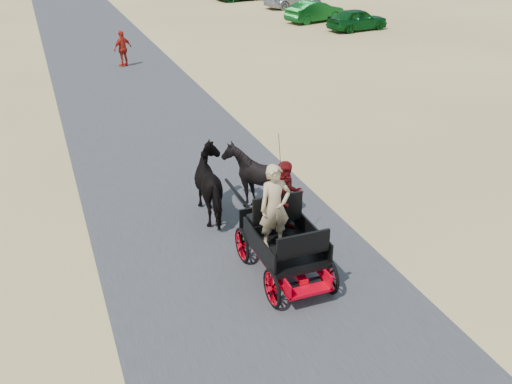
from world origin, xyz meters
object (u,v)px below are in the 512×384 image
object	(u,v)px
carriage	(284,260)
car_b	(315,11)
horse_right	(256,178)
horse_left	(215,185)
pedestrian	(123,49)
car_a	(357,19)

from	to	relation	value
carriage	car_b	xyz separation A→B (m)	(14.03, 26.68, 0.33)
horse_right	car_b	world-z (taller)	horse_right
carriage	horse_left	size ratio (longest dim) A/B	1.20
pedestrian	car_a	distance (m)	15.80
horse_right	pedestrian	bearing A→B (deg)	-87.58
pedestrian	horse_right	bearing A→B (deg)	64.39
car_b	carriage	bearing A→B (deg)	137.42
pedestrian	carriage	bearing A→B (deg)	62.36
carriage	horse_right	world-z (taller)	horse_right
carriage	pedestrian	distance (m)	19.11
carriage	pedestrian	size ratio (longest dim) A/B	1.39
horse_left	car_b	distance (m)	27.81
horse_right	car_b	distance (m)	27.25
car_b	horse_left	bearing A→B (deg)	133.54
car_a	car_b	bearing A→B (deg)	9.58
pedestrian	car_b	world-z (taller)	pedestrian
horse_left	pedestrian	bearing A→B (deg)	-91.49
carriage	horse_right	size ratio (longest dim) A/B	1.41
carriage	car_a	size ratio (longest dim) A/B	0.60
car_a	pedestrian	bearing A→B (deg)	96.47
carriage	car_b	size ratio (longest dim) A/B	0.57
pedestrian	car_a	world-z (taller)	pedestrian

